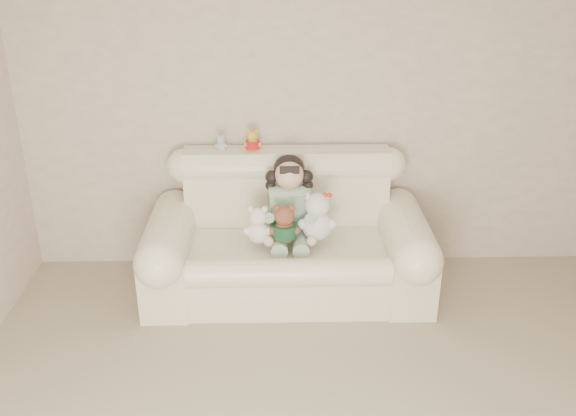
# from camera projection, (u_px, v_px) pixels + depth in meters

# --- Properties ---
(wall_back) EXTENTS (4.50, 0.00, 4.50)m
(wall_back) POSITION_uv_depth(u_px,v_px,m) (314.00, 109.00, 4.87)
(wall_back) COLOR #B0A18C
(wall_back) RESTS_ON ground
(sofa) EXTENTS (2.10, 0.95, 1.03)m
(sofa) POSITION_uv_depth(u_px,v_px,m) (288.00, 231.00, 4.73)
(sofa) COLOR #F3E6C4
(sofa) RESTS_ON floor
(seated_child) EXTENTS (0.43, 0.51, 0.66)m
(seated_child) POSITION_uv_depth(u_px,v_px,m) (289.00, 198.00, 4.71)
(seated_child) COLOR #286B2C
(seated_child) RESTS_ON sofa
(brown_teddy) EXTENTS (0.26, 0.23, 0.35)m
(brown_teddy) POSITION_uv_depth(u_px,v_px,m) (284.00, 221.00, 4.53)
(brown_teddy) COLOR brown
(brown_teddy) RESTS_ON sofa
(white_cat) EXTENTS (0.32, 0.26, 0.44)m
(white_cat) POSITION_uv_depth(u_px,v_px,m) (317.00, 211.00, 4.57)
(white_cat) COLOR white
(white_cat) RESTS_ON sofa
(cream_teddy) EXTENTS (0.25, 0.22, 0.33)m
(cream_teddy) POSITION_uv_depth(u_px,v_px,m) (258.00, 221.00, 4.54)
(cream_teddy) COLOR white
(cream_teddy) RESTS_ON sofa
(yellow_mini_bear) EXTENTS (0.14, 0.11, 0.21)m
(yellow_mini_bear) POSITION_uv_depth(u_px,v_px,m) (252.00, 139.00, 4.81)
(yellow_mini_bear) COLOR gold
(yellow_mini_bear) RESTS_ON sofa
(grey_mini_plush) EXTENTS (0.12, 0.11, 0.16)m
(grey_mini_plush) POSITION_uv_depth(u_px,v_px,m) (221.00, 141.00, 4.82)
(grey_mini_plush) COLOR silver
(grey_mini_plush) RESTS_ON sofa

